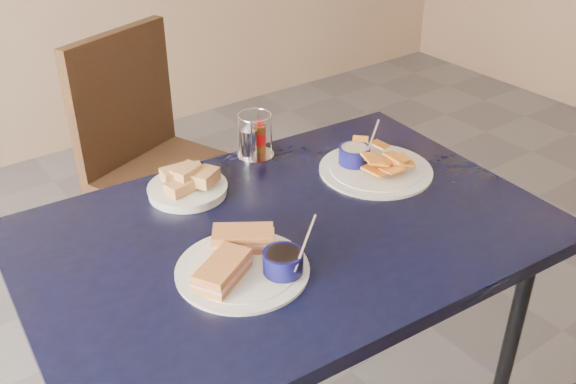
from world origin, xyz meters
TOP-DOWN VIEW (x-y plane):
  - dining_table at (0.06, 0.25)m, footprint 1.33×0.94m
  - chair_far at (0.15, 1.19)m, footprint 0.59×0.59m
  - sandwich_plate at (-0.12, 0.17)m, footprint 0.32×0.30m
  - plantain_plate at (0.42, 0.34)m, footprint 0.32×0.32m
  - bread_basket at (-0.06, 0.54)m, footprint 0.21×0.21m
  - condiment_caddy at (0.20, 0.61)m, footprint 0.11×0.11m

SIDE VIEW (x-z plane):
  - chair_far at x=0.15m, z-range 0.07..1.05m
  - dining_table at x=0.06m, z-range 0.31..1.06m
  - plantain_plate at x=0.42m, z-range 0.71..0.83m
  - sandwich_plate at x=-0.12m, z-range 0.71..0.83m
  - bread_basket at x=-0.06m, z-range 0.74..0.82m
  - condiment_caddy at x=0.20m, z-range 0.74..0.87m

